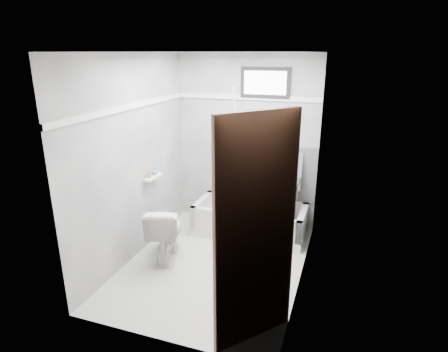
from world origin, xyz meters
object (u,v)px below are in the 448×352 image
at_px(toilet, 165,232).
at_px(door, 279,258).
at_px(soap_bottle_a, 149,174).
at_px(office_chair, 277,193).
at_px(soap_bottle_b, 155,171).
at_px(bathtub, 250,219).

bearing_deg(toilet, door, 124.57).
bearing_deg(soap_bottle_a, office_chair, 27.18).
bearing_deg(door, toilet, 141.81).
height_order(office_chair, door, door).
height_order(toilet, door, door).
bearing_deg(soap_bottle_a, soap_bottle_b, 90.00).
distance_m(office_chair, soap_bottle_a, 1.68).
xyz_separation_m(toilet, door, (1.60, -1.26, 0.66)).
distance_m(bathtub, soap_bottle_b, 1.46).
height_order(office_chair, toilet, office_chair).
relative_size(bathtub, soap_bottle_b, 14.50).
relative_size(toilet, soap_bottle_b, 6.69).
relative_size(office_chair, soap_bottle_a, 10.31).
xyz_separation_m(door, soap_bottle_a, (-1.92, 1.51, -0.03)).
xyz_separation_m(toilet, soap_bottle_a, (-0.32, 0.25, 0.63)).
height_order(door, soap_bottle_b, door).
xyz_separation_m(office_chair, soap_bottle_a, (-1.47, -0.75, 0.34)).
xyz_separation_m(office_chair, door, (0.45, -2.26, 0.37)).
bearing_deg(toilet, soap_bottle_b, -67.72).
xyz_separation_m(office_chair, soap_bottle_b, (-1.47, -0.61, 0.33)).
bearing_deg(office_chair, soap_bottle_b, -157.38).
bearing_deg(soap_bottle_b, soap_bottle_a, -90.00).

